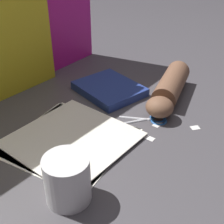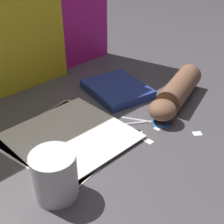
{
  "view_description": "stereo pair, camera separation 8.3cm",
  "coord_description": "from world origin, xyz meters",
  "px_view_note": "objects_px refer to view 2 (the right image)",
  "views": [
    {
      "loc": [
        -0.57,
        -0.37,
        0.51
      ],
      "look_at": [
        0.01,
        0.03,
        0.06
      ],
      "focal_mm": 50.0,
      "sensor_mm": 36.0,
      "label": 1
    },
    {
      "loc": [
        -0.52,
        -0.43,
        0.51
      ],
      "look_at": [
        0.01,
        0.03,
        0.06
      ],
      "focal_mm": 50.0,
      "sensor_mm": 36.0,
      "label": 2
    }
  ],
  "objects_px": {
    "hand_forearm": "(176,92)",
    "scissors": "(153,121)",
    "book_closed": "(117,89)",
    "paper_stack": "(69,136)",
    "mug": "(54,175)"
  },
  "relations": [
    {
      "from": "paper_stack",
      "to": "scissors",
      "type": "xyz_separation_m",
      "value": [
        0.21,
        -0.13,
        -0.0
      ]
    },
    {
      "from": "paper_stack",
      "to": "book_closed",
      "type": "xyz_separation_m",
      "value": [
        0.28,
        0.07,
        0.01
      ]
    },
    {
      "from": "scissors",
      "to": "mug",
      "type": "bearing_deg",
      "value": 179.43
    },
    {
      "from": "scissors",
      "to": "mug",
      "type": "relative_size",
      "value": 1.34
    },
    {
      "from": "book_closed",
      "to": "hand_forearm",
      "type": "height_order",
      "value": "hand_forearm"
    },
    {
      "from": "paper_stack",
      "to": "scissors",
      "type": "bearing_deg",
      "value": -31.83
    },
    {
      "from": "paper_stack",
      "to": "book_closed",
      "type": "bearing_deg",
      "value": 13.37
    },
    {
      "from": "paper_stack",
      "to": "mug",
      "type": "relative_size",
      "value": 3.04
    },
    {
      "from": "paper_stack",
      "to": "book_closed",
      "type": "height_order",
      "value": "book_closed"
    },
    {
      "from": "paper_stack",
      "to": "scissors",
      "type": "distance_m",
      "value": 0.25
    },
    {
      "from": "book_closed",
      "to": "hand_forearm",
      "type": "bearing_deg",
      "value": -69.89
    },
    {
      "from": "hand_forearm",
      "to": "mug",
      "type": "height_order",
      "value": "mug"
    },
    {
      "from": "book_closed",
      "to": "mug",
      "type": "relative_size",
      "value": 2.38
    },
    {
      "from": "scissors",
      "to": "mug",
      "type": "height_order",
      "value": "mug"
    },
    {
      "from": "hand_forearm",
      "to": "scissors",
      "type": "bearing_deg",
      "value": -175.52
    }
  ]
}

